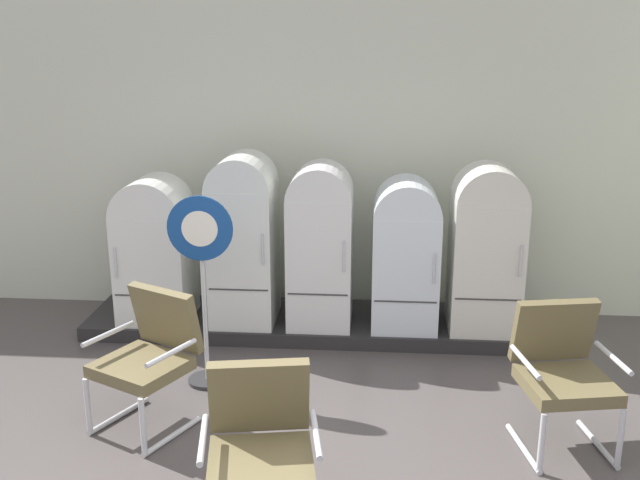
# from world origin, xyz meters

# --- Properties ---
(back_wall) EXTENTS (11.76, 0.12, 3.16)m
(back_wall) POSITION_xyz_m (0.00, 3.66, 1.59)
(back_wall) COLOR silver
(back_wall) RESTS_ON ground
(display_plinth) EXTENTS (4.37, 0.95, 0.13)m
(display_plinth) POSITION_xyz_m (0.00, 3.02, 0.07)
(display_plinth) COLOR #292828
(display_plinth) RESTS_ON ground
(refrigerator_0) EXTENTS (0.65, 0.64, 1.36)m
(refrigerator_0) POSITION_xyz_m (-1.51, 2.90, 0.84)
(refrigerator_0) COLOR white
(refrigerator_0) RESTS_ON display_plinth
(refrigerator_1) EXTENTS (0.58, 0.69, 1.58)m
(refrigerator_1) POSITION_xyz_m (-0.67, 2.92, 0.97)
(refrigerator_1) COLOR white
(refrigerator_1) RESTS_ON display_plinth
(refrigerator_2) EXTENTS (0.58, 0.64, 1.50)m
(refrigerator_2) POSITION_xyz_m (0.04, 2.90, 0.93)
(refrigerator_2) COLOR white
(refrigerator_2) RESTS_ON display_plinth
(refrigerator_3) EXTENTS (0.59, 0.68, 1.37)m
(refrigerator_3) POSITION_xyz_m (0.81, 2.92, 0.85)
(refrigerator_3) COLOR white
(refrigerator_3) RESTS_ON display_plinth
(refrigerator_4) EXTENTS (0.62, 0.63, 1.51)m
(refrigerator_4) POSITION_xyz_m (1.53, 2.89, 0.93)
(refrigerator_4) COLOR silver
(refrigerator_4) RESTS_ON display_plinth
(armchair_left) EXTENTS (0.81, 0.84, 1.00)m
(armchair_left) POSITION_xyz_m (-1.05, 1.21, 0.57)
(armchair_left) COLOR silver
(armchair_left) RESTS_ON ground
(armchair_right) EXTENTS (0.72, 0.74, 1.00)m
(armchair_right) POSITION_xyz_m (1.82, 1.18, 0.57)
(armchair_right) COLOR silver
(armchair_right) RESTS_ON ground
(armchair_center) EXTENTS (0.71, 0.74, 1.00)m
(armchair_center) POSITION_xyz_m (-0.08, 0.09, 0.57)
(armchair_center) COLOR silver
(armchair_center) RESTS_ON ground
(sign_stand) EXTENTS (0.51, 0.32, 1.57)m
(sign_stand) POSITION_xyz_m (-0.81, 1.86, 0.82)
(sign_stand) COLOR #2D2D30
(sign_stand) RESTS_ON ground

